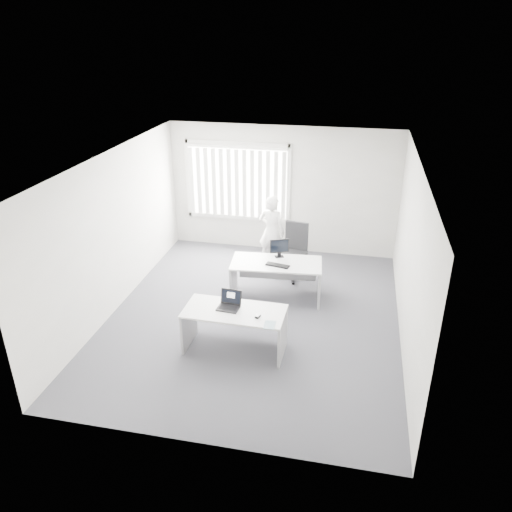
% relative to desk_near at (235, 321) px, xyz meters
% --- Properties ---
extents(ground, '(6.00, 6.00, 0.00)m').
position_rel_desk_near_xyz_m(ground, '(0.09, 1.00, -0.51)').
color(ground, '#57575F').
rests_on(ground, ground).
extents(wall_back, '(5.00, 0.02, 2.80)m').
position_rel_desk_near_xyz_m(wall_back, '(0.09, 4.00, 0.89)').
color(wall_back, silver).
rests_on(wall_back, ground).
extents(wall_front, '(5.00, 0.02, 2.80)m').
position_rel_desk_near_xyz_m(wall_front, '(0.09, -2.00, 0.89)').
color(wall_front, silver).
rests_on(wall_front, ground).
extents(wall_left, '(0.02, 6.00, 2.80)m').
position_rel_desk_near_xyz_m(wall_left, '(-2.41, 1.00, 0.89)').
color(wall_left, silver).
rests_on(wall_left, ground).
extents(wall_right, '(0.02, 6.00, 2.80)m').
position_rel_desk_near_xyz_m(wall_right, '(2.59, 1.00, 0.89)').
color(wall_right, silver).
rests_on(wall_right, ground).
extents(ceiling, '(5.00, 6.00, 0.02)m').
position_rel_desk_near_xyz_m(ceiling, '(0.09, 1.00, 2.29)').
color(ceiling, silver).
rests_on(ceiling, wall_back).
extents(window, '(2.32, 0.06, 1.76)m').
position_rel_desk_near_xyz_m(window, '(-0.91, 3.96, 1.04)').
color(window, silver).
rests_on(window, wall_back).
extents(blinds, '(2.20, 0.10, 1.50)m').
position_rel_desk_near_xyz_m(blinds, '(-0.91, 3.90, 1.01)').
color(blinds, white).
rests_on(blinds, wall_back).
extents(desk_near, '(1.57, 0.76, 0.71)m').
position_rel_desk_near_xyz_m(desk_near, '(0.00, 0.00, 0.00)').
color(desk_near, silver).
rests_on(desk_near, ground).
extents(desk_far, '(1.71, 0.91, 0.75)m').
position_rel_desk_near_xyz_m(desk_far, '(0.36, 1.73, 0.03)').
color(desk_far, silver).
rests_on(desk_far, ground).
extents(office_chair, '(0.72, 0.72, 1.12)m').
position_rel_desk_near_xyz_m(office_chair, '(0.55, 2.72, -0.17)').
color(office_chair, black).
rests_on(office_chair, ground).
extents(person, '(0.63, 0.48, 1.55)m').
position_rel_desk_near_xyz_m(person, '(0.02, 3.10, 0.26)').
color(person, silver).
rests_on(person, ground).
extents(laptop, '(0.36, 0.33, 0.26)m').
position_rel_desk_near_xyz_m(laptop, '(-0.10, 0.02, 0.33)').
color(laptop, black).
rests_on(laptop, desk_near).
extents(paper_sheet, '(0.31, 0.26, 0.00)m').
position_rel_desk_near_xyz_m(paper_sheet, '(0.37, -0.10, 0.20)').
color(paper_sheet, white).
rests_on(paper_sheet, desk_near).
extents(mouse, '(0.08, 0.11, 0.04)m').
position_rel_desk_near_xyz_m(mouse, '(0.39, -0.12, 0.22)').
color(mouse, silver).
rests_on(mouse, paper_sheet).
extents(booklet, '(0.17, 0.23, 0.01)m').
position_rel_desk_near_xyz_m(booklet, '(0.61, -0.30, 0.20)').
color(booklet, white).
rests_on(booklet, desk_near).
extents(keyboard, '(0.45, 0.23, 0.02)m').
position_rel_desk_near_xyz_m(keyboard, '(0.40, 1.59, 0.25)').
color(keyboard, black).
rests_on(keyboard, desk_far).
extents(monitor, '(0.37, 0.24, 0.36)m').
position_rel_desk_near_xyz_m(monitor, '(0.37, 1.97, 0.41)').
color(monitor, black).
rests_on(monitor, desk_far).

